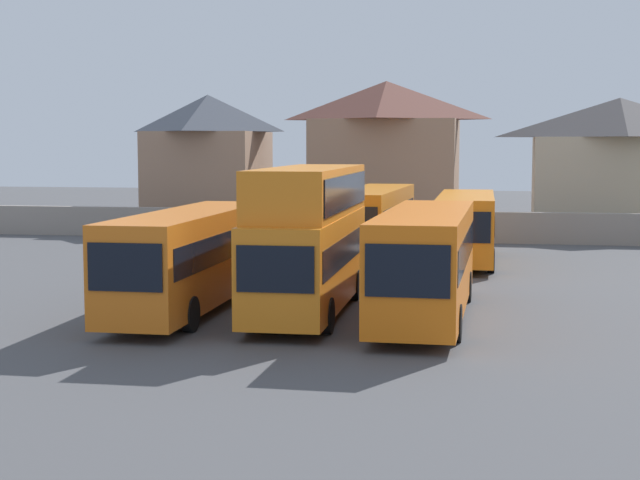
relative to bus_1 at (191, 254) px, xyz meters
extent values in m
plane|color=#4C4C4F|center=(3.94, 17.91, -1.94)|extent=(140.00, 140.00, 0.00)
cube|color=gray|center=(3.94, 24.90, -1.04)|extent=(56.00, 0.50, 1.80)
cube|color=orange|center=(0.00, 0.01, -0.07)|extent=(2.60, 11.91, 3.04)
cube|color=black|center=(0.06, -5.95, 0.30)|extent=(2.19, 0.10, 1.37)
cube|color=black|center=(0.00, 0.01, 0.30)|extent=(2.63, 10.96, 0.96)
cylinder|color=black|center=(1.18, -3.66, -1.39)|extent=(0.31, 1.10, 1.10)
cylinder|color=black|center=(-1.11, -3.68, -1.39)|extent=(0.31, 1.10, 1.10)
cylinder|color=black|center=(1.11, 3.71, -1.39)|extent=(0.31, 1.10, 1.10)
cylinder|color=black|center=(-1.18, 3.69, -1.39)|extent=(0.31, 1.10, 1.10)
cube|color=orange|center=(4.08, 0.05, -0.11)|extent=(2.74, 10.44, 2.95)
cube|color=black|center=(4.18, -5.16, 0.24)|extent=(2.23, 0.13, 1.33)
cube|color=black|center=(4.08, 0.05, 0.24)|extent=(2.77, 9.61, 0.93)
cube|color=orange|center=(4.07, 0.31, 2.16)|extent=(2.68, 9.92, 1.60)
cube|color=black|center=(4.07, 0.31, 2.16)|extent=(2.76, 9.40, 1.12)
cylinder|color=black|center=(5.31, -3.14, -1.39)|extent=(0.32, 1.11, 1.10)
cylinder|color=black|center=(2.98, -3.19, -1.39)|extent=(0.32, 1.11, 1.10)
cylinder|color=black|center=(5.17, 3.29, -1.39)|extent=(0.32, 1.11, 1.10)
cylinder|color=black|center=(2.85, 3.25, -1.39)|extent=(0.32, 1.11, 1.10)
cube|color=orange|center=(7.99, -0.02, 0.00)|extent=(2.66, 11.68, 3.17)
cube|color=black|center=(7.95, -5.87, 0.38)|extent=(2.28, 0.09, 1.42)
cube|color=black|center=(7.99, -0.02, 0.38)|extent=(2.69, 10.75, 1.00)
cylinder|color=black|center=(9.16, -3.64, -1.39)|extent=(0.31, 1.10, 1.10)
cylinder|color=black|center=(6.78, -3.63, -1.39)|extent=(0.31, 1.10, 1.10)
cylinder|color=black|center=(9.20, 3.59, -1.39)|extent=(0.31, 1.10, 1.10)
cylinder|color=black|center=(6.83, 3.60, -1.39)|extent=(0.31, 1.10, 1.10)
cube|color=orange|center=(0.16, 14.94, -0.09)|extent=(3.09, 11.41, 2.98)
cube|color=black|center=(0.49, 9.28, 0.26)|extent=(2.14, 0.21, 1.34)
cube|color=black|center=(0.16, 14.94, 0.26)|extent=(3.08, 10.51, 0.94)
cylinder|color=black|center=(1.48, 11.51, -1.39)|extent=(0.36, 1.12, 1.10)
cylinder|color=black|center=(-0.75, 11.38, -1.39)|extent=(0.36, 1.12, 1.10)
cylinder|color=black|center=(1.07, 18.50, -1.39)|extent=(0.36, 1.12, 1.10)
cylinder|color=black|center=(-1.17, 18.36, -1.39)|extent=(0.36, 1.12, 1.10)
cube|color=orange|center=(4.35, 14.80, 0.00)|extent=(2.77, 11.79, 3.18)
cube|color=black|center=(4.19, 8.92, 0.39)|extent=(2.16, 0.14, 1.43)
cube|color=black|center=(4.35, 14.80, 0.39)|extent=(2.78, 10.85, 1.00)
cylinder|color=black|center=(5.38, 11.13, -1.39)|extent=(0.33, 1.11, 1.10)
cylinder|color=black|center=(3.12, 11.19, -1.39)|extent=(0.33, 1.11, 1.10)
cylinder|color=black|center=(5.57, 18.40, -1.39)|extent=(0.33, 1.11, 1.10)
cylinder|color=black|center=(3.32, 18.46, -1.39)|extent=(0.33, 1.11, 1.10)
cube|color=orange|center=(8.74, 14.92, -0.12)|extent=(2.72, 10.40, 2.94)
cube|color=black|center=(8.83, 9.72, 0.23)|extent=(2.24, 0.12, 1.32)
cube|color=black|center=(8.74, 14.92, 0.23)|extent=(2.75, 9.57, 0.93)
cylinder|color=black|center=(9.96, 11.73, -1.39)|extent=(0.32, 1.11, 1.10)
cylinder|color=black|center=(7.62, 11.69, -1.39)|extent=(0.32, 1.11, 1.10)
cylinder|color=black|center=(9.85, 18.15, -1.39)|extent=(0.32, 1.11, 1.10)
cylinder|color=black|center=(7.51, 18.11, -1.39)|extent=(0.32, 1.11, 1.10)
cube|color=#9E7A60|center=(-9.54, 32.85, 1.31)|extent=(7.28, 7.62, 6.51)
pyramid|color=#3D424C|center=(-9.54, 32.85, 5.83)|extent=(7.64, 8.00, 2.52)
cube|color=#9E7A60|center=(2.79, 32.54, 1.69)|extent=(9.32, 7.10, 7.27)
pyramid|color=brown|center=(2.79, 32.54, 6.59)|extent=(9.78, 7.45, 2.52)
cube|color=#C6B293|center=(17.64, 32.99, 1.12)|extent=(10.57, 6.33, 6.12)
pyramid|color=#514C4C|center=(17.64, 32.99, 5.41)|extent=(11.09, 6.64, 2.47)
camera|label=1|loc=(10.38, -31.27, 3.73)|focal=54.29mm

